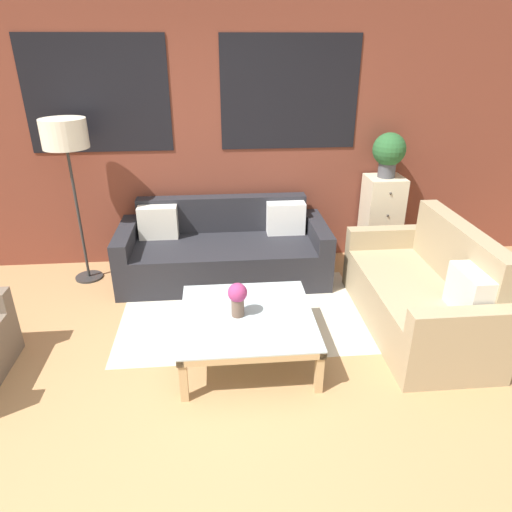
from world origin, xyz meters
name	(u,v)px	position (x,y,z in m)	size (l,w,h in m)	color
ground_plane	(199,408)	(0.00, 0.00, 0.00)	(16.00, 16.00, 0.00)	#AD7F51
wall_back_brick	(197,134)	(0.00, 2.44, 1.41)	(8.40, 0.09, 2.80)	brown
rug	(243,312)	(0.37, 1.18, 0.00)	(2.20, 1.44, 0.00)	beige
couch_dark	(224,251)	(0.23, 1.95, 0.28)	(2.12, 0.88, 0.78)	#232328
settee_vintage	(423,295)	(1.90, 0.83, 0.31)	(0.80, 1.67, 0.92)	tan
coffee_table	(247,320)	(0.37, 0.56, 0.32)	(1.02, 1.02, 0.37)	silver
floor_lamp	(65,140)	(-1.20, 2.02, 1.44)	(0.42, 0.42, 1.64)	#2D2D2D
drawer_cabinet	(380,220)	(1.97, 2.18, 0.49)	(0.39, 0.38, 0.97)	beige
potted_plant	(389,152)	(1.97, 2.18, 1.24)	(0.34, 0.34, 0.46)	#47474C
flower_vase	(238,297)	(0.30, 0.57, 0.53)	(0.15, 0.15, 0.27)	brown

